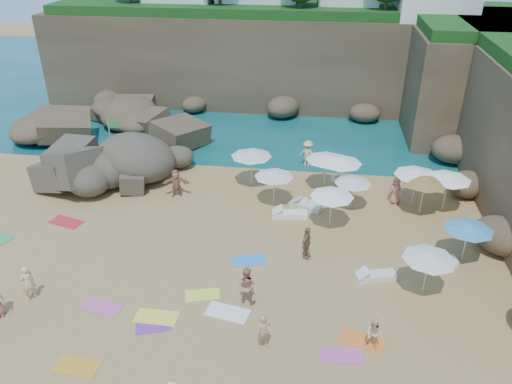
# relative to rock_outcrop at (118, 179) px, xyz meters

# --- Properties ---
(ground) EXTENTS (120.00, 120.00, 0.00)m
(ground) POSITION_rel_rock_outcrop_xyz_m (7.90, -7.20, 0.00)
(ground) COLOR tan
(ground) RESTS_ON ground
(seawater) EXTENTS (120.00, 120.00, 0.00)m
(seawater) POSITION_rel_rock_outcrop_xyz_m (7.90, 22.80, 0.00)
(seawater) COLOR #0C4751
(seawater) RESTS_ON ground
(cliff_back) EXTENTS (44.00, 8.00, 8.00)m
(cliff_back) POSITION_rel_rock_outcrop_xyz_m (9.90, 17.80, 4.00)
(cliff_back) COLOR brown
(cliff_back) RESTS_ON ground
(cliff_corner) EXTENTS (10.00, 12.00, 8.00)m
(cliff_corner) POSITION_rel_rock_outcrop_xyz_m (24.90, 12.80, 4.00)
(cliff_corner) COLOR brown
(cliff_corner) RESTS_ON ground
(rock_promontory) EXTENTS (12.00, 7.00, 2.00)m
(rock_promontory) POSITION_rel_rock_outcrop_xyz_m (-3.10, 8.80, 0.00)
(rock_promontory) COLOR brown
(rock_promontory) RESTS_ON ground
(marina_masts) EXTENTS (3.10, 0.10, 6.00)m
(marina_masts) POSITION_rel_rock_outcrop_xyz_m (-8.60, 22.80, 3.00)
(marina_masts) COLOR white
(marina_masts) RESTS_ON ground
(rock_outcrop) EXTENTS (7.67, 5.93, 2.96)m
(rock_outcrop) POSITION_rel_rock_outcrop_xyz_m (0.00, 0.00, 0.00)
(rock_outcrop) COLOR brown
(rock_outcrop) RESTS_ON ground
(flag_pole) EXTENTS (0.75, 0.31, 3.94)m
(flag_pole) POSITION_rel_rock_outcrop_xyz_m (-0.27, 0.64, 2.51)
(flag_pole) COLOR silver
(flag_pole) RESTS_ON ground
(parasol_0) EXTENTS (2.36, 2.36, 2.23)m
(parasol_0) POSITION_rel_rock_outcrop_xyz_m (10.66, -1.92, 2.05)
(parasol_0) COLOR silver
(parasol_0) RESTS_ON ground
(parasol_1) EXTENTS (2.58, 2.58, 2.44)m
(parasol_1) POSITION_rel_rock_outcrop_xyz_m (14.61, 0.11, 2.24)
(parasol_1) COLOR silver
(parasol_1) RESTS_ON ground
(parasol_2) EXTENTS (2.64, 2.64, 2.50)m
(parasol_2) POSITION_rel_rock_outcrop_xyz_m (18.97, -1.05, 2.29)
(parasol_2) COLOR silver
(parasol_2) RESTS_ON ground
(parasol_3) EXTENTS (2.43, 2.43, 2.30)m
(parasol_3) POSITION_rel_rock_outcrop_xyz_m (14.06, -4.02, 2.11)
(parasol_3) COLOR silver
(parasol_3) RESTS_ON ground
(parasol_4) EXTENTS (2.58, 2.58, 2.44)m
(parasol_4) POSITION_rel_rock_outcrop_xyz_m (20.73, -1.26, 2.24)
(parasol_4) COLOR silver
(parasol_4) RESTS_ON ground
(parasol_5) EXTENTS (2.62, 2.62, 2.47)m
(parasol_5) POSITION_rel_rock_outcrop_xyz_m (8.99, 0.33, 2.27)
(parasol_5) COLOR silver
(parasol_5) RESTS_ON ground
(parasol_6) EXTENTS (2.56, 2.56, 2.42)m
(parasol_6) POSITION_rel_rock_outcrop_xyz_m (19.31, -1.87, 2.23)
(parasol_6) COLOR silver
(parasol_6) RESTS_ON ground
(parasol_7) EXTENTS (2.60, 2.60, 2.45)m
(parasol_7) POSITION_rel_rock_outcrop_xyz_m (13.70, 0.44, 2.25)
(parasol_7) COLOR silver
(parasol_7) RESTS_ON ground
(parasol_8) EXTENTS (2.16, 2.16, 2.04)m
(parasol_8) POSITION_rel_rock_outcrop_xyz_m (15.30, -1.85, 1.88)
(parasol_8) COLOR silver
(parasol_8) RESTS_ON ground
(parasol_10) EXTENTS (2.39, 2.39, 2.26)m
(parasol_10) POSITION_rel_rock_outcrop_xyz_m (20.72, -6.40, 2.07)
(parasol_10) COLOR silver
(parasol_10) RESTS_ON ground
(parasol_11) EXTENTS (2.41, 2.41, 2.27)m
(parasol_11) POSITION_rel_rock_outcrop_xyz_m (18.38, -9.19, 2.09)
(parasol_11) COLOR silver
(parasol_11) RESTS_ON ground
(lounger_0) EXTENTS (1.62, 0.98, 0.24)m
(lounger_0) POSITION_rel_rock_outcrop_xyz_m (13.03, -1.73, 0.12)
(lounger_0) COLOR silver
(lounger_0) RESTS_ON ground
(lounger_1) EXTENTS (2.03, 1.39, 0.30)m
(lounger_1) POSITION_rel_rock_outcrop_xyz_m (15.11, 1.54, 0.15)
(lounger_1) COLOR white
(lounger_1) RESTS_ON ground
(lounger_2) EXTENTS (2.09, 0.90, 0.32)m
(lounger_2) POSITION_rel_rock_outcrop_xyz_m (11.76, -3.27, 0.16)
(lounger_2) COLOR white
(lounger_2) RESTS_ON ground
(lounger_3) EXTENTS (1.98, 1.27, 0.29)m
(lounger_3) POSITION_rel_rock_outcrop_xyz_m (12.63, -2.18, 0.15)
(lounger_3) COLOR silver
(lounger_3) RESTS_ON ground
(lounger_4) EXTENTS (2.06, 1.08, 0.30)m
(lounger_4) POSITION_rel_rock_outcrop_xyz_m (19.43, -6.87, 0.15)
(lounger_4) COLOR white
(lounger_4) RESTS_ON ground
(lounger_5) EXTENTS (2.02, 1.17, 0.30)m
(lounger_5) POSITION_rel_rock_outcrop_xyz_m (16.29, -8.44, 0.15)
(lounger_5) COLOR silver
(lounger_5) RESTS_ON ground
(towel_1) EXTENTS (1.92, 1.20, 0.03)m
(towel_1) POSITION_rel_rock_outcrop_xyz_m (4.02, -12.14, 0.02)
(towel_1) COLOR #D2519B
(towel_1) RESTS_ON ground
(towel_2) EXTENTS (1.82, 1.01, 0.03)m
(towel_2) POSITION_rel_rock_outcrop_xyz_m (4.42, -15.51, 0.02)
(towel_2) COLOR orange
(towel_2) RESTS_ON ground
(towel_4) EXTENTS (1.73, 1.19, 0.03)m
(towel_4) POSITION_rel_rock_outcrop_xyz_m (8.29, -10.73, 0.01)
(towel_4) COLOR #ECF13F
(towel_4) RESTS_ON ground
(towel_5) EXTENTS (2.05, 1.32, 0.03)m
(towel_5) POSITION_rel_rock_outcrop_xyz_m (9.65, -11.74, 0.02)
(towel_5) COLOR white
(towel_5) RESTS_ON ground
(towel_6) EXTENTS (1.66, 1.19, 0.03)m
(towel_6) POSITION_rel_rock_outcrop_xyz_m (6.69, -13.03, 0.01)
(towel_6) COLOR purple
(towel_6) RESTS_ON ground
(towel_7) EXTENTS (2.07, 1.42, 0.03)m
(towel_7) POSITION_rel_rock_outcrop_xyz_m (-0.88, -5.62, 0.02)
(towel_7) COLOR red
(towel_7) RESTS_ON ground
(towel_8) EXTENTS (1.88, 1.32, 0.03)m
(towel_8) POSITION_rel_rock_outcrop_xyz_m (10.03, -7.85, 0.02)
(towel_8) COLOR #2987DB
(towel_8) RESTS_ON ground
(towel_9) EXTENTS (1.72, 0.96, 0.03)m
(towel_9) POSITION_rel_rock_outcrop_xyz_m (14.61, -13.57, 0.01)
(towel_9) COLOR #D1519C
(towel_9) RESTS_ON ground
(towel_10) EXTENTS (1.99, 1.40, 0.03)m
(towel_10) POSITION_rel_rock_outcrop_xyz_m (15.44, -12.63, 0.02)
(towel_10) COLOR orange
(towel_10) RESTS_ON ground
(towel_12) EXTENTS (1.87, 0.95, 0.03)m
(towel_12) POSITION_rel_rock_outcrop_xyz_m (6.64, -12.45, 0.02)
(towel_12) COLOR #FFE743
(towel_12) RESTS_ON ground
(person_stand_1) EXTENTS (1.01, 0.87, 1.82)m
(person_stand_1) POSITION_rel_rock_outcrop_xyz_m (10.36, -10.85, 0.91)
(person_stand_1) COLOR #B17458
(person_stand_1) RESTS_ON ground
(person_stand_2) EXTENTS (1.33, 0.87, 1.92)m
(person_stand_2) POSITION_rel_rock_outcrop_xyz_m (12.46, 3.68, 0.96)
(person_stand_2) COLOR #F3C48A
(person_stand_2) RESTS_ON ground
(person_stand_3) EXTENTS (0.73, 1.14, 1.81)m
(person_stand_3) POSITION_rel_rock_outcrop_xyz_m (12.88, -7.18, 0.90)
(person_stand_3) COLOR #886144
(person_stand_3) RESTS_ON ground
(person_stand_4) EXTENTS (0.97, 0.84, 1.74)m
(person_stand_4) POSITION_rel_rock_outcrop_xyz_m (17.95, -0.83, 0.87)
(person_stand_4) COLOR tan
(person_stand_4) RESTS_ON ground
(person_stand_5) EXTENTS (1.71, 0.77, 1.78)m
(person_stand_5) POSITION_rel_rock_outcrop_xyz_m (4.55, -1.68, 0.89)
(person_stand_5) COLOR #A76C53
(person_stand_5) RESTS_ON ground
(person_stand_6) EXTENTS (0.71, 0.77, 1.77)m
(person_stand_6) POSITION_rel_rock_outcrop_xyz_m (0.59, -11.99, 0.88)
(person_stand_6) COLOR #F3CF8A
(person_stand_6) RESTS_ON ground
(person_lie_4) EXTENTS (1.33, 1.65, 0.38)m
(person_lie_4) POSITION_rel_rock_outcrop_xyz_m (11.47, -13.53, 0.19)
(person_lie_4) COLOR tan
(person_lie_4) RESTS_ON ground
(person_lie_5) EXTENTS (1.31, 1.60, 0.55)m
(person_lie_5) POSITION_rel_rock_outcrop_xyz_m (15.83, -13.00, 0.27)
(person_lie_5) COLOR #E9BD84
(person_lie_5) RESTS_ON ground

